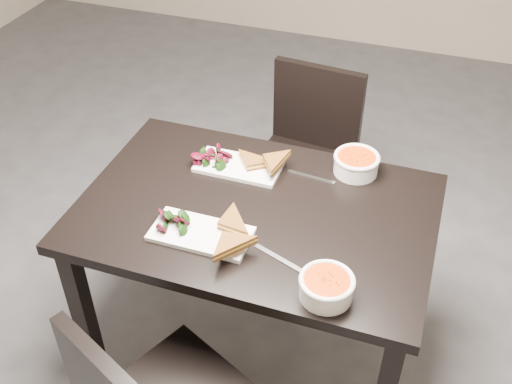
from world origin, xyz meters
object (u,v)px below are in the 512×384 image
at_px(soup_bowl_far, 356,163).
at_px(chair_far, 307,149).
at_px(table, 256,230).
at_px(plate_far, 238,167).
at_px(soup_bowl_near, 327,286).
at_px(plate_near, 201,234).

bearing_deg(soup_bowl_far, chair_far, 122.61).
distance_m(table, plate_far, 0.26).
bearing_deg(table, soup_bowl_far, 48.22).
xyz_separation_m(table, soup_bowl_far, (0.28, 0.31, 0.14)).
bearing_deg(chair_far, plate_far, -95.94).
relative_size(chair_far, soup_bowl_near, 5.24).
bearing_deg(soup_bowl_near, table, 136.18).
relative_size(plate_far, soup_bowl_far, 1.85).
height_order(plate_far, soup_bowl_far, soup_bowl_far).
distance_m(table, plate_near, 0.25).
bearing_deg(soup_bowl_far, table, -131.78).
bearing_deg(plate_far, soup_bowl_near, -47.72).
bearing_deg(soup_bowl_near, plate_near, 165.09).
bearing_deg(plate_near, plate_far, 91.75).
relative_size(table, soup_bowl_near, 7.40).
relative_size(table, plate_far, 3.88).
bearing_deg(table, chair_far, 91.13).
bearing_deg(plate_near, table, 56.76).
height_order(chair_far, soup_bowl_near, chair_far).
xyz_separation_m(chair_far, soup_bowl_far, (0.29, -0.46, 0.31)).
bearing_deg(table, soup_bowl_near, -43.82).
distance_m(soup_bowl_near, plate_far, 0.67).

